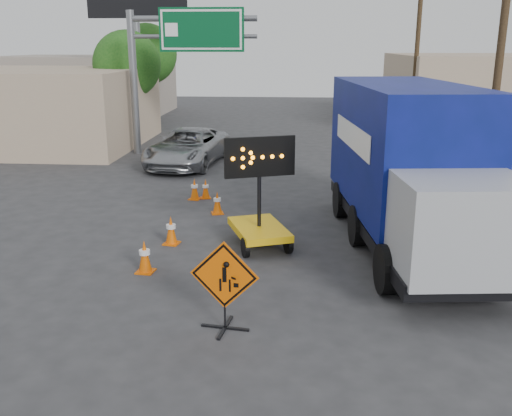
# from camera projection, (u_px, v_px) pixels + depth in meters

# --- Properties ---
(ground) EXTENTS (100.00, 100.00, 0.00)m
(ground) POSITION_uv_depth(u_px,v_px,m) (211.00, 332.00, 10.81)
(ground) COLOR #2D2D30
(ground) RESTS_ON ground
(curb_right) EXTENTS (0.40, 60.00, 0.12)m
(curb_right) POSITION_uv_depth(u_px,v_px,m) (429.00, 169.00, 24.62)
(curb_right) COLOR gray
(curb_right) RESTS_ON ground
(sidewalk_right) EXTENTS (4.00, 60.00, 0.15)m
(sidewalk_right) POSITION_uv_depth(u_px,v_px,m) (484.00, 170.00, 24.44)
(sidewalk_right) COLOR gray
(sidewalk_right) RESTS_ON ground
(storefront_left_near) EXTENTS (14.00, 10.00, 4.00)m
(storefront_left_near) POSITION_uv_depth(u_px,v_px,m) (9.00, 107.00, 30.47)
(storefront_left_near) COLOR tan
(storefront_left_near) RESTS_ON ground
(storefront_left_far) EXTENTS (12.00, 10.00, 4.40)m
(storefront_left_far) POSITION_uv_depth(u_px,v_px,m) (86.00, 85.00, 43.90)
(storefront_left_far) COLOR gray
(storefront_left_far) RESTS_ON ground
(building_right_far) EXTENTS (10.00, 14.00, 4.60)m
(building_right_far) POSITION_uv_depth(u_px,v_px,m) (473.00, 90.00, 37.93)
(building_right_far) COLOR tan
(building_right_far) RESTS_ON ground
(highway_gantry) EXTENTS (6.18, 0.38, 6.90)m
(highway_gantry) POSITION_uv_depth(u_px,v_px,m) (174.00, 48.00, 26.94)
(highway_gantry) COLOR slate
(highway_gantry) RESTS_ON ground
(billboard) EXTENTS (6.10, 0.54, 9.85)m
(billboard) POSITION_uv_depth(u_px,v_px,m) (137.00, 8.00, 34.19)
(billboard) COLOR slate
(billboard) RESTS_ON ground
(utility_pole_near) EXTENTS (1.80, 0.26, 9.00)m
(utility_pole_near) POSITION_uv_depth(u_px,v_px,m) (499.00, 62.00, 18.49)
(utility_pole_near) COLOR #412F1C
(utility_pole_near) RESTS_ON ground
(utility_pole_far) EXTENTS (1.80, 0.26, 9.00)m
(utility_pole_far) POSITION_uv_depth(u_px,v_px,m) (417.00, 55.00, 31.90)
(utility_pole_far) COLOR #412F1C
(utility_pole_far) RESTS_ON ground
(tree_left_near) EXTENTS (3.71, 3.71, 6.03)m
(tree_left_near) POSITION_uv_depth(u_px,v_px,m) (127.00, 65.00, 31.33)
(tree_left_near) COLOR #412F1C
(tree_left_near) RESTS_ON ground
(tree_left_far) EXTENTS (4.10, 4.10, 6.66)m
(tree_left_far) POSITION_uv_depth(u_px,v_px,m) (147.00, 54.00, 38.95)
(tree_left_far) COLOR #412F1C
(tree_left_far) RESTS_ON ground
(construction_sign) EXTENTS (1.33, 0.95, 1.77)m
(construction_sign) POSITION_uv_depth(u_px,v_px,m) (224.00, 284.00, 10.68)
(construction_sign) COLOR black
(construction_sign) RESTS_ON ground
(arrow_board) EXTENTS (1.91, 2.40, 2.98)m
(arrow_board) POSITION_uv_depth(u_px,v_px,m) (259.00, 222.00, 15.24)
(arrow_board) COLOR #EEB40D
(arrow_board) RESTS_ON ground
(pickup_truck) EXTENTS (3.39, 6.11, 1.62)m
(pickup_truck) POSITION_uv_depth(u_px,v_px,m) (188.00, 147.00, 25.51)
(pickup_truck) COLOR #9FA2A6
(pickup_truck) RESTS_ON ground
(box_truck) EXTENTS (3.60, 9.21, 4.26)m
(box_truck) POSITION_uv_depth(u_px,v_px,m) (409.00, 176.00, 14.96)
(box_truck) COLOR black
(box_truck) RESTS_ON ground
(cone_a) EXTENTS (0.45, 0.45, 0.80)m
(cone_a) POSITION_uv_depth(u_px,v_px,m) (145.00, 256.00, 13.54)
(cone_a) COLOR #E15804
(cone_a) RESTS_ON ground
(cone_b) EXTENTS (0.46, 0.46, 0.79)m
(cone_b) POSITION_uv_depth(u_px,v_px,m) (171.00, 230.00, 15.46)
(cone_b) COLOR #E15804
(cone_b) RESTS_ON ground
(cone_c) EXTENTS (0.46, 0.46, 0.74)m
(cone_c) POSITION_uv_depth(u_px,v_px,m) (217.00, 202.00, 18.26)
(cone_c) COLOR #E15804
(cone_c) RESTS_ON ground
(cone_d) EXTENTS (0.46, 0.46, 0.75)m
(cone_d) POSITION_uv_depth(u_px,v_px,m) (195.00, 189.00, 19.94)
(cone_d) COLOR #E15804
(cone_d) RESTS_ON ground
(cone_e) EXTENTS (0.43, 0.43, 0.68)m
(cone_e) POSITION_uv_depth(u_px,v_px,m) (206.00, 189.00, 20.11)
(cone_e) COLOR #E15804
(cone_e) RESTS_ON ground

